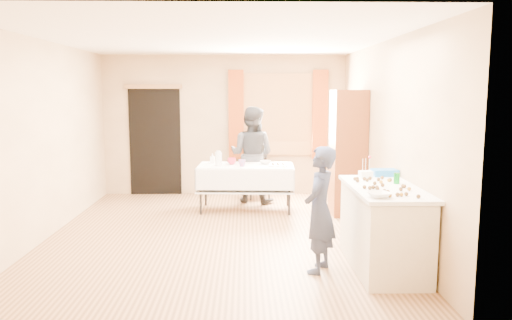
{
  "coord_description": "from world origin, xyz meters",
  "views": [
    {
      "loc": [
        0.37,
        -6.6,
        1.94
      ],
      "look_at": [
        0.53,
        0.0,
        1.02
      ],
      "focal_mm": 35.0,
      "sensor_mm": 36.0,
      "label": 1
    }
  ],
  "objects_px": {
    "counter": "(383,227)",
    "chair": "(258,182)",
    "party_table": "(246,183)",
    "girl": "(320,210)",
    "woman": "(252,155)",
    "cabinet": "(348,153)"
  },
  "relations": [
    {
      "from": "counter",
      "to": "chair",
      "type": "height_order",
      "value": "chair"
    },
    {
      "from": "counter",
      "to": "party_table",
      "type": "distance_m",
      "value": 3.1
    },
    {
      "from": "chair",
      "to": "girl",
      "type": "bearing_deg",
      "value": -92.5
    },
    {
      "from": "chair",
      "to": "counter",
      "type": "bearing_deg",
      "value": -81.82
    },
    {
      "from": "chair",
      "to": "girl",
      "type": "xyz_separation_m",
      "value": [
        0.56,
        -3.79,
        0.39
      ]
    },
    {
      "from": "party_table",
      "to": "woman",
      "type": "relative_size",
      "value": 0.95
    },
    {
      "from": "party_table",
      "to": "woman",
      "type": "height_order",
      "value": "woman"
    },
    {
      "from": "party_table",
      "to": "girl",
      "type": "xyz_separation_m",
      "value": [
        0.78,
        -2.81,
        0.24
      ]
    },
    {
      "from": "cabinet",
      "to": "girl",
      "type": "bearing_deg",
      "value": -107.91
    },
    {
      "from": "cabinet",
      "to": "counter",
      "type": "distance_m",
      "value": 2.49
    },
    {
      "from": "girl",
      "to": "cabinet",
      "type": "bearing_deg",
      "value": -173.17
    },
    {
      "from": "cabinet",
      "to": "party_table",
      "type": "height_order",
      "value": "cabinet"
    },
    {
      "from": "chair",
      "to": "cabinet",
      "type": "bearing_deg",
      "value": -53.41
    },
    {
      "from": "counter",
      "to": "girl",
      "type": "relative_size",
      "value": 1.11
    },
    {
      "from": "counter",
      "to": "girl",
      "type": "bearing_deg",
      "value": -172.22
    },
    {
      "from": "counter",
      "to": "cabinet",
      "type": "bearing_deg",
      "value": 87.65
    },
    {
      "from": "chair",
      "to": "girl",
      "type": "distance_m",
      "value": 3.85
    },
    {
      "from": "girl",
      "to": "woman",
      "type": "height_order",
      "value": "woman"
    },
    {
      "from": "party_table",
      "to": "girl",
      "type": "distance_m",
      "value": 2.93
    },
    {
      "from": "cabinet",
      "to": "party_table",
      "type": "xyz_separation_m",
      "value": [
        -1.6,
        0.28,
        -0.53
      ]
    },
    {
      "from": "woman",
      "to": "party_table",
      "type": "bearing_deg",
      "value": 103.08
    },
    {
      "from": "chair",
      "to": "girl",
      "type": "height_order",
      "value": "girl"
    }
  ]
}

